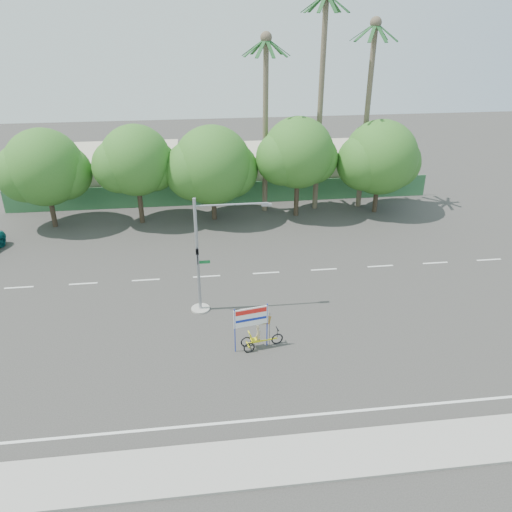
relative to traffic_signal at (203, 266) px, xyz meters
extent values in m
plane|color=#33302D|center=(2.20, -3.98, -2.92)|extent=(120.00, 120.00, 0.00)
cube|color=gray|center=(2.20, -11.48, -2.86)|extent=(50.00, 2.40, 0.12)
cube|color=#336B3D|center=(2.20, 17.52, -1.92)|extent=(38.00, 0.08, 2.00)
cube|color=beige|center=(-7.80, 22.02, -0.92)|extent=(12.00, 8.00, 4.00)
cube|color=beige|center=(10.20, 22.02, -1.12)|extent=(14.00, 8.00, 3.60)
cylinder|color=#473828|center=(-11.80, 14.02, -1.16)|extent=(0.40, 0.40, 3.52)
sphere|color=#29601C|center=(-11.80, 14.02, 2.04)|extent=(6.00, 6.00, 6.00)
sphere|color=#29601C|center=(-10.45, 14.32, 1.48)|extent=(4.32, 4.32, 4.32)
sphere|color=#29601C|center=(-13.15, 13.77, 1.72)|extent=(4.56, 4.56, 4.56)
cylinder|color=#473828|center=(-4.80, 14.02, -1.05)|extent=(0.40, 0.40, 3.74)
sphere|color=#29601C|center=(-4.80, 14.02, 2.35)|extent=(5.60, 5.60, 5.60)
sphere|color=#29601C|center=(-3.54, 14.32, 1.76)|extent=(4.03, 4.03, 4.03)
sphere|color=#29601C|center=(-6.06, 13.77, 2.01)|extent=(4.26, 4.26, 4.26)
cylinder|color=#473828|center=(1.20, 14.02, -1.27)|extent=(0.40, 0.40, 3.30)
sphere|color=#29601C|center=(1.20, 14.02, 1.73)|extent=(6.40, 6.40, 6.40)
sphere|color=#29601C|center=(2.64, 14.32, 1.21)|extent=(4.61, 4.61, 4.61)
sphere|color=#29601C|center=(-0.24, 13.77, 1.43)|extent=(4.86, 4.86, 4.86)
cylinder|color=#473828|center=(8.20, 14.02, -0.98)|extent=(0.40, 0.40, 3.87)
sphere|color=#29601C|center=(8.20, 14.02, 2.54)|extent=(5.80, 5.80, 5.80)
sphere|color=#29601C|center=(9.50, 14.32, 1.92)|extent=(4.18, 4.18, 4.18)
sphere|color=#29601C|center=(6.89, 13.77, 2.19)|extent=(4.41, 4.41, 4.41)
cylinder|color=#473828|center=(15.20, 14.02, -1.20)|extent=(0.40, 0.40, 3.43)
sphere|color=#29601C|center=(15.20, 14.02, 1.92)|extent=(6.20, 6.20, 6.20)
sphere|color=#29601C|center=(16.59, 14.32, 1.37)|extent=(4.46, 4.46, 4.46)
sphere|color=#29601C|center=(13.80, 13.77, 1.61)|extent=(4.71, 4.71, 4.71)
cylinder|color=#70604C|center=(10.20, 15.52, 5.58)|extent=(0.44, 0.44, 17.00)
cube|color=#1C4C21|center=(11.14, 15.52, 13.42)|extent=(1.91, 0.28, 1.36)
cube|color=#1C4C21|center=(10.92, 16.12, 13.42)|extent=(1.65, 1.44, 1.36)
cube|color=#1C4C21|center=(10.36, 16.44, 13.42)|extent=(0.61, 1.93, 1.36)
cube|color=#1C4C21|center=(9.73, 16.33, 13.42)|extent=(1.20, 1.80, 1.36)
cube|color=#1C4C21|center=(9.31, 15.84, 13.42)|extent=(1.89, 0.92, 1.36)
cube|color=#1C4C21|center=(9.31, 15.19, 13.42)|extent=(1.89, 0.92, 1.36)
cube|color=#1C4C21|center=(9.73, 14.70, 13.42)|extent=(1.20, 1.80, 1.36)
cube|color=#1C4C21|center=(10.36, 14.59, 13.42)|extent=(0.61, 1.93, 1.36)
cube|color=#1C4C21|center=(10.92, 14.91, 13.42)|extent=(1.65, 1.44, 1.36)
cylinder|color=#70604C|center=(14.20, 15.52, 4.58)|extent=(0.44, 0.44, 15.00)
sphere|color=#70604C|center=(14.20, 15.52, 12.08)|extent=(0.90, 0.90, 0.90)
cube|color=#1C4C21|center=(15.14, 15.52, 11.42)|extent=(1.91, 0.28, 1.36)
cube|color=#1C4C21|center=(14.92, 16.12, 11.42)|extent=(1.65, 1.44, 1.36)
cube|color=#1C4C21|center=(14.36, 16.44, 11.42)|extent=(0.61, 1.93, 1.36)
cube|color=#1C4C21|center=(13.73, 16.33, 11.42)|extent=(1.20, 1.80, 1.36)
cube|color=#1C4C21|center=(13.31, 15.84, 11.42)|extent=(1.89, 0.92, 1.36)
cube|color=#1C4C21|center=(13.31, 15.19, 11.42)|extent=(1.89, 0.92, 1.36)
cube|color=#1C4C21|center=(13.73, 14.70, 11.42)|extent=(1.20, 1.80, 1.36)
cube|color=#1C4C21|center=(14.36, 14.59, 11.42)|extent=(0.61, 1.93, 1.36)
cube|color=#1C4C21|center=(14.92, 14.91, 11.42)|extent=(1.65, 1.44, 1.36)
cylinder|color=#70604C|center=(5.70, 15.52, 4.08)|extent=(0.44, 0.44, 14.00)
sphere|color=#70604C|center=(5.70, 15.52, 11.08)|extent=(0.90, 0.90, 0.90)
cube|color=#1C4C21|center=(6.64, 15.52, 10.42)|extent=(1.91, 0.28, 1.36)
cube|color=#1C4C21|center=(6.42, 16.12, 10.42)|extent=(1.65, 1.44, 1.36)
cube|color=#1C4C21|center=(5.86, 16.44, 10.42)|extent=(0.61, 1.93, 1.36)
cube|color=#1C4C21|center=(5.23, 16.33, 10.42)|extent=(1.20, 1.80, 1.36)
cube|color=#1C4C21|center=(4.81, 15.84, 10.42)|extent=(1.89, 0.92, 1.36)
cube|color=#1C4C21|center=(4.81, 15.19, 10.42)|extent=(1.89, 0.92, 1.36)
cube|color=#1C4C21|center=(5.23, 14.70, 10.42)|extent=(1.20, 1.80, 1.36)
cube|color=#1C4C21|center=(5.86, 14.59, 10.42)|extent=(0.61, 1.93, 1.36)
cube|color=#1C4C21|center=(6.42, 14.91, 10.42)|extent=(1.65, 1.44, 1.36)
cylinder|color=gray|center=(-0.30, 0.02, -2.87)|extent=(1.10, 1.10, 0.10)
cylinder|color=gray|center=(-0.30, 0.02, 0.58)|extent=(0.18, 0.18, 7.00)
cylinder|color=gray|center=(1.70, 0.02, 3.63)|extent=(4.00, 0.10, 0.10)
cube|color=gray|center=(3.60, 0.02, 3.53)|extent=(0.55, 0.20, 0.12)
imported|color=black|center=(-0.30, -0.20, 0.68)|extent=(0.16, 0.20, 1.00)
cube|color=#14662D|center=(0.05, 0.02, 0.23)|extent=(0.70, 0.04, 0.18)
torus|color=black|center=(3.68, -3.83, -2.63)|extent=(0.66, 0.19, 0.65)
torus|color=black|center=(2.02, -3.86, -2.65)|extent=(0.61, 0.18, 0.61)
torus|color=black|center=(2.12, -4.39, -2.65)|extent=(0.61, 0.18, 0.61)
cube|color=yellow|center=(2.88, -3.98, -2.57)|extent=(1.62, 0.35, 0.06)
cube|color=yellow|center=(2.07, -4.12, -2.63)|extent=(0.16, 0.58, 0.05)
cube|color=yellow|center=(2.50, -4.05, -2.44)|extent=(0.55, 0.48, 0.06)
cube|color=yellow|center=(2.24, -4.09, -2.17)|extent=(0.29, 0.44, 0.52)
cylinder|color=black|center=(3.68, -3.83, -2.24)|extent=(0.03, 0.03, 0.53)
cube|color=black|center=(3.68, -3.83, -1.98)|extent=(0.12, 0.43, 0.04)
imported|color=#CCB284|center=(2.64, -4.02, -2.07)|extent=(0.31, 0.42, 1.04)
cylinder|color=#162BA9|center=(1.41, -4.25, -1.62)|extent=(0.06, 0.06, 2.60)
cylinder|color=#162BA9|center=(3.11, -3.93, -1.62)|extent=(0.06, 0.06, 2.60)
cube|color=white|center=(2.26, -4.09, -0.94)|extent=(1.81, 0.38, 1.06)
cube|color=red|center=(2.27, -4.12, -0.61)|extent=(1.61, 0.31, 0.25)
cube|color=#162BA9|center=(2.27, -4.12, -1.09)|extent=(1.61, 0.31, 0.13)
cylinder|color=black|center=(3.26, -3.91, -1.91)|extent=(0.02, 0.02, 2.02)
cube|color=red|center=(2.92, -3.97, -1.28)|extent=(0.84, 0.17, 0.63)
camera|label=1|loc=(-0.08, -25.24, 13.24)|focal=35.00mm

